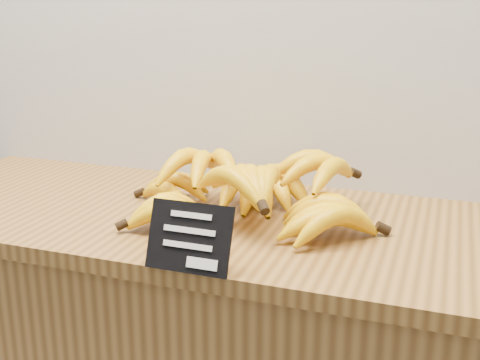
% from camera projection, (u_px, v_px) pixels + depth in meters
% --- Properties ---
extents(counter_top, '(1.56, 0.54, 0.03)m').
position_uv_depth(counter_top, '(249.00, 225.00, 1.18)').
color(counter_top, olive).
rests_on(counter_top, counter).
extents(chalkboard_sign, '(0.14, 0.04, 0.10)m').
position_uv_depth(chalkboard_sign, '(189.00, 238.00, 0.93)').
color(chalkboard_sign, black).
rests_on(chalkboard_sign, counter_top).
extents(banana_pile, '(0.53, 0.37, 0.12)m').
position_uv_depth(banana_pile, '(253.00, 189.00, 1.17)').
color(banana_pile, yellow).
rests_on(banana_pile, counter_top).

